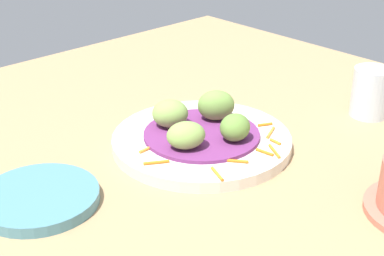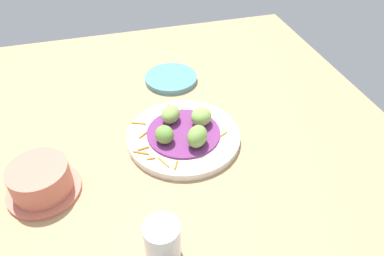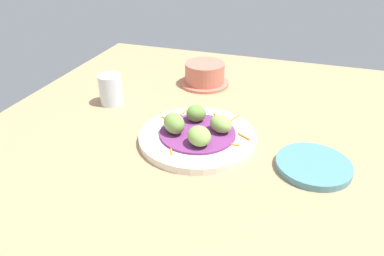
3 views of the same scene
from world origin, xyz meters
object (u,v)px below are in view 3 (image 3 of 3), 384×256
guac_scoop_right (174,123)px  guac_scoop_back (199,136)px  guac_scoop_center (196,113)px  water_glass (111,89)px  side_plate_small (313,166)px  terracotta_bowl (205,75)px  guac_scoop_left (221,124)px  main_plate (197,137)px

guac_scoop_right → guac_scoop_back: 7.17cm
guac_scoop_center → water_glass: size_ratio=0.58×
guac_scoop_back → guac_scoop_center: bearing=111.2°
guac_scoop_right → side_plate_small: guac_scoop_right is taller
side_plate_small → water_glass: 53.61cm
terracotta_bowl → guac_scoop_right: bearing=-85.3°
guac_scoop_left → side_plate_small: (19.93, -4.65, -3.34)cm
guac_scoop_left → terracotta_bowl: 31.00cm
guac_scoop_left → guac_scoop_center: size_ratio=1.17×
main_plate → terracotta_bowl: terracotta_bowl is taller
water_glass → guac_scoop_left: bearing=-15.4°
guac_scoop_back → guac_scoop_right: bearing=156.2°
guac_scoop_center → side_plate_small: size_ratio=0.31×
main_plate → guac_scoop_right: size_ratio=4.67×
main_plate → guac_scoop_center: (-1.83, 4.72, 3.26)cm
guac_scoop_right → side_plate_small: size_ratio=0.38×
main_plate → side_plate_small: bearing=-6.5°
guac_scoop_right → guac_scoop_back: size_ratio=1.05×
terracotta_bowl → side_plate_small: bearing=-46.0°
guac_scoop_left → guac_scoop_right: guac_scoop_right is taller
guac_scoop_center → terracotta_bowl: terracotta_bowl is taller
guac_scoop_left → water_glass: size_ratio=0.67×
guac_scoop_left → terracotta_bowl: (-12.12, 28.51, -0.97)cm
guac_scoop_back → terracotta_bowl: size_ratio=0.37×
guac_scoop_center → guac_scoop_right: guac_scoop_right is taller
guac_scoop_right → water_glass: 25.65cm
guac_scoop_left → guac_scoop_back: (-2.89, -6.55, 0.15)cm
guac_scoop_right → side_plate_small: 29.63cm
guac_scoop_left → guac_scoop_right: (-9.45, -3.66, 0.41)cm
guac_scoop_back → terracotta_bowl: (-9.23, 35.07, -1.12)cm
guac_scoop_right → guac_scoop_left: bearing=21.2°
main_plate → terracotta_bowl: (-7.40, 30.34, 2.26)cm
guac_scoop_center → terracotta_bowl: (-5.57, 25.62, -1.00)cm
main_plate → side_plate_small: 24.81cm
guac_scoop_right → side_plate_small: (29.37, -0.99, -3.75)cm
main_plate → guac_scoop_left: guac_scoop_left is taller
guac_scoop_left → guac_scoop_back: guac_scoop_back is taller
side_plate_small → main_plate: bearing=173.5°
terracotta_bowl → water_glass: 27.94cm
side_plate_small → water_glass: size_ratio=1.85×
guac_scoop_back → side_plate_small: 23.16cm
main_plate → water_glass: size_ratio=3.27×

